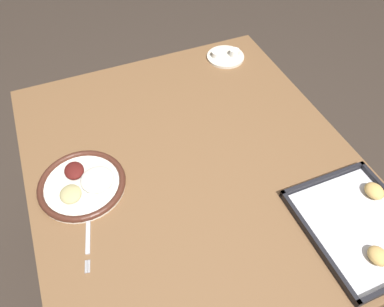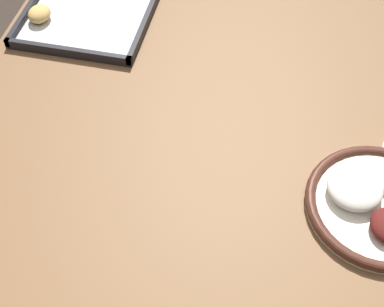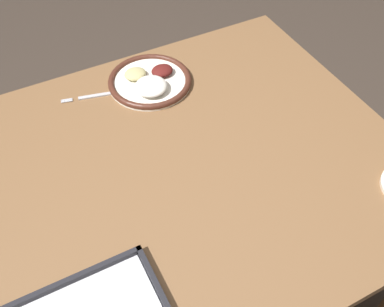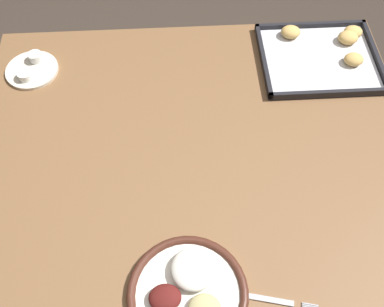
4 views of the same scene
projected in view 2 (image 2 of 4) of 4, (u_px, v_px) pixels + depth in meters
dining_table at (193, 187)px, 1.12m from camera, size 1.18×1.03×0.77m
dinner_plate at (377, 203)px, 0.96m from camera, size 0.27×0.27×0.05m
baking_tray at (87, 0)px, 1.32m from camera, size 0.36×0.30×0.04m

